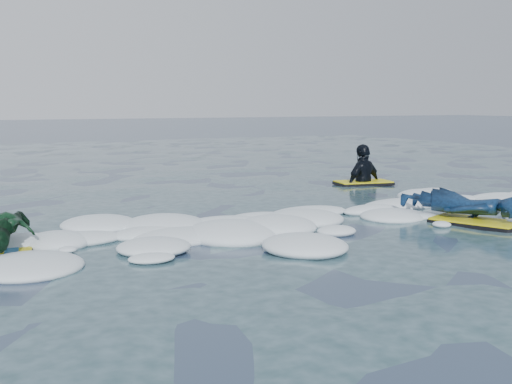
# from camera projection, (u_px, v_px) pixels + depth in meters

# --- Properties ---
(ground) EXTENTS (120.00, 120.00, 0.00)m
(ground) POSITION_uv_depth(u_px,v_px,m) (324.00, 243.00, 7.59)
(ground) COLOR #18263A
(ground) RESTS_ON ground
(foam_band) EXTENTS (12.00, 3.10, 0.30)m
(foam_band) POSITION_uv_depth(u_px,v_px,m) (283.00, 228.00, 8.51)
(foam_band) COLOR white
(foam_band) RESTS_ON ground
(prone_woman_unit) EXTENTS (1.13, 1.81, 0.44)m
(prone_woman_unit) POSITION_uv_depth(u_px,v_px,m) (464.00, 207.00, 8.81)
(prone_woman_unit) COLOR black
(prone_woman_unit) RESTS_ON ground
(prone_child_unit) EXTENTS (0.82, 1.27, 0.46)m
(prone_child_unit) POSITION_uv_depth(u_px,v_px,m) (9.00, 233.00, 7.00)
(prone_child_unit) COLOR black
(prone_child_unit) RESTS_ON ground
(waiting_rider_unit) EXTENTS (1.21, 0.80, 1.68)m
(waiting_rider_unit) POSITION_uv_depth(u_px,v_px,m) (363.00, 185.00, 12.92)
(waiting_rider_unit) COLOR black
(waiting_rider_unit) RESTS_ON ground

